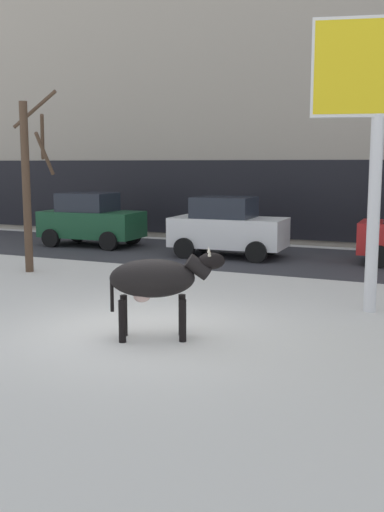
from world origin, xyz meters
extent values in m
plane|color=silver|center=(0.00, 0.00, 0.00)|extent=(120.00, 120.00, 0.00)
cube|color=#333338|center=(0.00, 8.84, 0.00)|extent=(60.00, 5.60, 0.01)
cube|color=#A39989|center=(0.00, 15.24, 6.50)|extent=(44.00, 6.00, 13.00)
cube|color=black|center=(0.00, 12.19, 1.60)|extent=(43.12, 0.10, 2.80)
ellipsoid|color=black|center=(0.39, -0.36, 1.02)|extent=(1.52, 1.17, 0.64)
cylinder|color=black|center=(0.74, 0.04, 0.35)|extent=(0.12, 0.12, 0.70)
cylinder|color=black|center=(0.91, -0.31, 0.35)|extent=(0.12, 0.12, 0.70)
cylinder|color=black|center=(-0.14, -0.41, 0.35)|extent=(0.12, 0.12, 0.70)
cylinder|color=black|center=(0.04, -0.75, 0.35)|extent=(0.12, 0.12, 0.70)
cylinder|color=black|center=(1.06, -0.02, 1.20)|extent=(0.54, 0.45, 0.44)
ellipsoid|color=black|center=(1.25, 0.08, 1.30)|extent=(0.50, 0.41, 0.28)
cone|color=beige|center=(1.17, 0.16, 1.46)|extent=(0.10, 0.13, 0.15)
cone|color=beige|center=(1.27, -0.04, 1.46)|extent=(0.10, 0.13, 0.15)
cylinder|color=black|center=(-0.21, -0.66, 0.77)|extent=(0.06, 0.06, 0.60)
ellipsoid|color=beige|center=(0.23, -0.44, 0.72)|extent=(0.36, 0.34, 0.20)
cylinder|color=silver|center=(3.38, 3.08, 1.90)|extent=(0.24, 0.24, 3.80)
cube|color=silver|center=(3.38, 3.08, 4.65)|extent=(2.49, 0.82, 1.82)
cube|color=yellow|center=(3.38, 3.05, 4.65)|extent=(2.37, 0.75, 1.70)
cube|color=#194C2D|center=(-7.02, 9.01, 0.77)|extent=(3.58, 1.87, 0.90)
cube|color=#1E232D|center=(-7.17, 9.00, 1.54)|extent=(1.87, 1.58, 0.64)
cylinder|color=black|center=(-5.92, 9.92, 0.32)|extent=(0.65, 0.25, 0.64)
cylinder|color=black|center=(-5.84, 8.22, 0.32)|extent=(0.65, 0.25, 0.64)
cylinder|color=black|center=(-8.19, 9.81, 0.32)|extent=(0.65, 0.25, 0.64)
cylinder|color=black|center=(-8.11, 8.11, 0.32)|extent=(0.65, 0.25, 0.64)
cube|color=white|center=(-1.71, 8.60, 0.77)|extent=(3.58, 1.87, 0.90)
cube|color=#1E232D|center=(-1.86, 8.60, 1.54)|extent=(1.87, 1.58, 0.64)
cylinder|color=black|center=(-0.62, 9.51, 0.32)|extent=(0.65, 0.25, 0.64)
cylinder|color=black|center=(-0.54, 7.81, 0.32)|extent=(0.65, 0.25, 0.64)
cylinder|color=black|center=(-2.89, 9.40, 0.32)|extent=(0.65, 0.25, 0.64)
cylinder|color=black|center=(-2.81, 7.70, 0.32)|extent=(0.65, 0.25, 0.64)
cylinder|color=black|center=(2.75, 10.07, 0.32)|extent=(0.65, 0.25, 0.64)
cylinder|color=black|center=(2.83, 8.38, 0.32)|extent=(0.65, 0.25, 0.64)
cylinder|color=#282833|center=(-9.52, 11.55, 0.44)|extent=(0.24, 0.24, 0.88)
cube|color=brown|center=(-9.52, 11.55, 1.20)|extent=(0.36, 0.22, 0.64)
sphere|color=beige|center=(-9.52, 11.55, 1.63)|extent=(0.20, 0.20, 0.20)
cylinder|color=#4C3828|center=(-5.62, 3.89, 2.24)|extent=(0.21, 0.21, 4.47)
cylinder|color=#4C3828|center=(-5.27, 4.18, 3.56)|extent=(0.69, 0.83, 1.15)
cylinder|color=#4C3828|center=(-5.75, 4.51, 4.32)|extent=(1.30, 0.35, 1.00)
cylinder|color=#4C3828|center=(-5.11, 4.05, 3.12)|extent=(0.42, 1.13, 1.10)
camera|label=1|loc=(5.04, -9.06, 2.88)|focal=42.95mm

